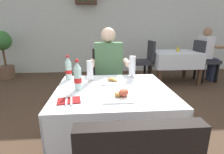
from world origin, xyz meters
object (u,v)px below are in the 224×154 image
object	(u,v)px
cola_bottle_secondary	(78,77)
background_chair_left	(144,59)
napkin_cutlery_set	(69,100)
background_dining_table	(174,59)
cola_bottle_primary	(68,69)
seated_diner_far	(109,70)
chair_far_diner_seat	(108,79)
background_table_tumbler	(178,49)
plate_far_diner	(112,81)
beer_glass_middle	(132,66)
background_patron	(207,52)
beer_glass_left	(90,71)
plate_near_camera	(120,95)
background_chair_right	(204,58)
main_dining_table	(113,105)
potted_plant_corner	(3,50)

from	to	relation	value
cola_bottle_secondary	background_chair_left	size ratio (longest dim) A/B	0.28
napkin_cutlery_set	background_dining_table	world-z (taller)	napkin_cutlery_set
cola_bottle_primary	cola_bottle_secondary	bearing A→B (deg)	-68.13
seated_diner_far	napkin_cutlery_set	world-z (taller)	seated_diner_far
chair_far_diner_seat	background_table_tumbler	bearing A→B (deg)	41.06
seated_diner_far	cola_bottle_secondary	size ratio (longest dim) A/B	4.61
plate_far_diner	beer_glass_middle	world-z (taller)	beer_glass_middle
plate_far_diner	background_patron	world-z (taller)	background_patron
beer_glass_left	plate_near_camera	bearing A→B (deg)	-60.66
beer_glass_middle	background_patron	size ratio (longest dim) A/B	0.19
chair_far_diner_seat	plate_near_camera	distance (m)	1.09
plate_near_camera	background_chair_right	bearing A→B (deg)	47.86
beer_glass_middle	main_dining_table	bearing A→B (deg)	-123.94
main_dining_table	background_patron	world-z (taller)	background_patron
seated_diner_far	cola_bottle_secondary	distance (m)	0.83
beer_glass_left	beer_glass_middle	distance (m)	0.48
background_chair_right	potted_plant_corner	distance (m)	4.89
chair_far_diner_seat	seated_diner_far	world-z (taller)	seated_diner_far
chair_far_diner_seat	background_dining_table	xyz separation A→B (m)	(1.65, 1.51, -0.01)
cola_bottle_secondary	potted_plant_corner	world-z (taller)	potted_plant_corner
plate_far_diner	beer_glass_left	distance (m)	0.24
background_patron	plate_near_camera	bearing A→B (deg)	-132.74
cola_bottle_secondary	napkin_cutlery_set	bearing A→B (deg)	-100.54
beer_glass_left	potted_plant_corner	world-z (taller)	potted_plant_corner
cola_bottle_secondary	background_chair_left	xyz separation A→B (m)	(1.23, 2.37, -0.29)
plate_far_diner	background_table_tumbler	xyz separation A→B (m)	(1.69, 2.13, 0.04)
cola_bottle_secondary	background_dining_table	bearing A→B (deg)	50.46
main_dining_table	cola_bottle_secondary	size ratio (longest dim) A/B	3.77
seated_diner_far	beer_glass_left	world-z (taller)	seated_diner_far
beer_glass_left	seated_diner_far	bearing A→B (deg)	66.72
cola_bottle_secondary	chair_far_diner_seat	bearing A→B (deg)	70.20
chair_far_diner_seat	napkin_cutlery_set	xyz separation A→B (m)	(-0.35, -1.10, 0.17)
beer_glass_middle	background_dining_table	size ratio (longest dim) A/B	0.23
cola_bottle_secondary	plate_far_diner	bearing A→B (deg)	32.92
beer_glass_left	beer_glass_middle	bearing A→B (deg)	16.79
chair_far_diner_seat	plate_near_camera	bearing A→B (deg)	-88.01
plate_near_camera	cola_bottle_secondary	xyz separation A→B (m)	(-0.35, 0.21, 0.10)
background_dining_table	background_patron	size ratio (longest dim) A/B	0.82
napkin_cutlery_set	background_patron	size ratio (longest dim) A/B	0.15
main_dining_table	plate_far_diner	bearing A→B (deg)	87.90
beer_glass_middle	background_chair_right	bearing A→B (deg)	43.17
main_dining_table	background_patron	distance (m)	3.38
background_chair_right	potted_plant_corner	xyz separation A→B (m)	(-4.85, 0.62, 0.16)
plate_far_diner	background_dining_table	world-z (taller)	plate_far_diner
background_chair_right	potted_plant_corner	world-z (taller)	potted_plant_corner
beer_glass_middle	beer_glass_left	bearing A→B (deg)	-163.21
beer_glass_left	background_dining_table	bearing A→B (deg)	48.89
cola_bottle_primary	background_dining_table	distance (m)	2.93
seated_diner_far	cola_bottle_secondary	world-z (taller)	seated_diner_far
background_dining_table	potted_plant_corner	world-z (taller)	potted_plant_corner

